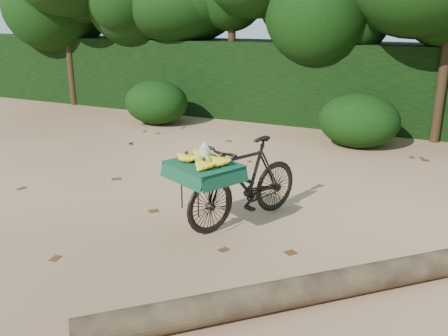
% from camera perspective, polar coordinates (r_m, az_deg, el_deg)
% --- Properties ---
extents(ground, '(80.00, 80.00, 0.00)m').
position_cam_1_polar(ground, '(5.99, -6.91, -5.45)').
color(ground, tan).
rests_on(ground, ground).
extents(vendor_bicycle, '(1.27, 1.83, 1.02)m').
position_cam_1_polar(vendor_bicycle, '(5.54, 2.35, -1.56)').
color(vendor_bicycle, black).
rests_on(vendor_bicycle, ground).
extents(fallen_log, '(2.66, 2.63, 0.25)m').
position_cam_1_polar(fallen_log, '(4.15, 7.60, -14.77)').
color(fallen_log, brown).
rests_on(fallen_log, ground).
extents(hedge_backdrop, '(26.00, 1.80, 1.80)m').
position_cam_1_polar(hedge_backdrop, '(11.41, 10.48, 10.17)').
color(hedge_backdrop, black).
rests_on(hedge_backdrop, ground).
extents(tree_row, '(14.50, 2.00, 4.00)m').
position_cam_1_polar(tree_row, '(10.76, 6.14, 15.80)').
color(tree_row, black).
rests_on(tree_row, ground).
extents(bush_clumps, '(8.80, 1.70, 0.90)m').
position_cam_1_polar(bush_clumps, '(9.45, 9.90, 5.90)').
color(bush_clumps, black).
rests_on(bush_clumps, ground).
extents(leaf_litter, '(7.00, 7.30, 0.01)m').
position_cam_1_polar(leaf_litter, '(6.50, -3.82, -3.41)').
color(leaf_litter, '#4A2C13').
rests_on(leaf_litter, ground).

